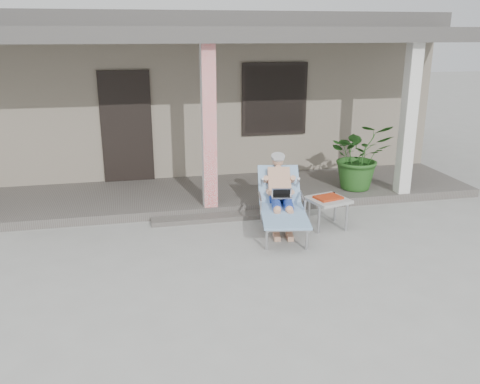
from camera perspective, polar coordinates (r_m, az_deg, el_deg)
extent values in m
plane|color=#9E9E99|center=(6.61, -0.40, -8.68)|extent=(60.00, 60.00, 0.00)
cube|color=gray|center=(12.45, -6.63, 10.86)|extent=(10.00, 5.00, 3.00)
cube|color=#474442|center=(12.37, -6.91, 18.47)|extent=(10.40, 5.40, 0.30)
cube|color=black|center=(9.93, -12.61, 7.13)|extent=(0.95, 0.06, 2.10)
cube|color=black|center=(10.25, 3.89, 10.36)|extent=(1.20, 0.06, 1.30)
cube|color=black|center=(10.25, 3.90, 10.36)|extent=(1.32, 0.05, 1.42)
cube|color=#605B56|center=(9.34, -4.15, -0.27)|extent=(10.00, 2.00, 0.15)
cube|color=red|center=(8.18, -3.51, 7.17)|extent=(0.22, 0.22, 2.61)
cube|color=silver|center=(9.36, 18.37, 7.63)|extent=(0.22, 0.22, 2.61)
cube|color=#474442|center=(8.89, -4.56, 17.21)|extent=(10.00, 2.30, 0.24)
cube|color=#605B56|center=(8.27, -3.01, -2.90)|extent=(2.00, 0.30, 0.07)
cylinder|color=#B7B7BC|center=(7.11, 3.02, -5.27)|extent=(0.04, 0.04, 0.34)
cylinder|color=#B7B7BC|center=(7.18, 7.50, -5.19)|extent=(0.04, 0.04, 0.34)
cylinder|color=#B7B7BC|center=(8.11, 2.45, -2.34)|extent=(0.04, 0.04, 0.34)
cylinder|color=#B7B7BC|center=(8.16, 6.38, -2.29)|extent=(0.04, 0.04, 0.34)
cube|color=#B7B7BC|center=(7.45, 4.96, -2.74)|extent=(0.76, 1.19, 0.03)
cube|color=#8DB4DA|center=(7.44, 4.96, -2.58)|extent=(0.86, 1.24, 0.04)
cube|color=#B7B7BC|center=(8.14, 4.39, 0.63)|extent=(0.65, 0.62, 0.45)
cube|color=#8DB4DA|center=(8.13, 4.39, 0.84)|extent=(0.75, 0.70, 0.51)
cylinder|color=#A9AAAC|center=(8.28, 4.28, 4.02)|extent=(0.26, 0.26, 0.12)
cube|color=silver|center=(7.76, 4.68, -0.51)|extent=(0.34, 0.26, 0.21)
cube|color=#A5A4A0|center=(7.95, 9.86, -0.88)|extent=(0.69, 0.69, 0.04)
cylinder|color=#B7B7BC|center=(7.75, 8.84, -3.14)|extent=(0.04, 0.04, 0.42)
cylinder|color=#B7B7BC|center=(7.92, 11.86, -2.87)|extent=(0.04, 0.04, 0.42)
cylinder|color=#B7B7BC|center=(8.15, 7.73, -2.07)|extent=(0.04, 0.04, 0.42)
cylinder|color=#B7B7BC|center=(8.30, 10.64, -1.83)|extent=(0.04, 0.04, 0.42)
cube|color=#AD3112|center=(7.94, 9.87, -0.61)|extent=(0.46, 0.39, 0.03)
cube|color=black|center=(8.07, 9.49, -0.33)|extent=(0.38, 0.13, 0.04)
imported|color=#26591E|center=(9.52, 13.28, 4.00)|extent=(1.27, 1.15, 1.24)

